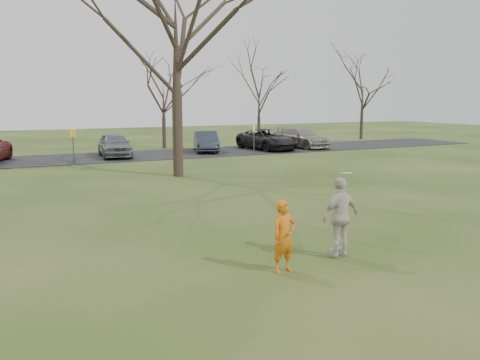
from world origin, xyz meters
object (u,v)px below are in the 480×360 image
at_px(player_defender, 284,236).
at_px(catching_play, 340,216).
at_px(big_tree, 176,32).
at_px(car_7, 301,138).
at_px(car_5, 206,141).
at_px(car_6, 267,139).
at_px(car_4, 115,145).

xyz_separation_m(player_defender, catching_play, (1.78, 0.32, 0.22)).
bearing_deg(big_tree, car_7, 35.58).
xyz_separation_m(car_5, car_6, (4.75, -0.63, 0.03)).
height_order(car_6, car_7, car_6).
bearing_deg(player_defender, car_4, 79.45).
height_order(car_6, big_tree, big_tree).
bearing_deg(car_6, catching_play, -121.35).
relative_size(car_5, car_7, 0.85).
xyz_separation_m(car_6, big_tree, (-10.53, -9.62, 6.19)).
relative_size(player_defender, car_7, 0.31).
xyz_separation_m(catching_play, big_tree, (0.98, 14.40, 5.97)).
bearing_deg(car_4, player_defender, -88.94).
relative_size(car_4, catching_play, 2.30).
xyz_separation_m(car_7, big_tree, (-13.65, -9.77, 6.19)).
xyz_separation_m(player_defender, car_4, (1.80, 24.51, 0.03)).
xyz_separation_m(car_4, car_5, (6.74, 0.46, -0.06)).
distance_m(car_6, car_7, 3.12).
bearing_deg(catching_play, player_defender, -169.92).
relative_size(car_7, catching_play, 2.58).
xyz_separation_m(player_defender, car_7, (16.41, 24.48, -0.01)).
relative_size(player_defender, car_6, 0.29).
distance_m(player_defender, catching_play, 1.82).
relative_size(player_defender, car_5, 0.36).
bearing_deg(car_5, car_7, 14.37).
height_order(catching_play, big_tree, big_tree).
bearing_deg(car_6, player_defender, -124.39).
distance_m(catching_play, big_tree, 15.62).
bearing_deg(catching_play, big_tree, 86.12).
bearing_deg(big_tree, catching_play, -93.88).
bearing_deg(car_7, car_4, 169.18).
height_order(player_defender, car_5, player_defender).
relative_size(catching_play, big_tree, 0.15).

